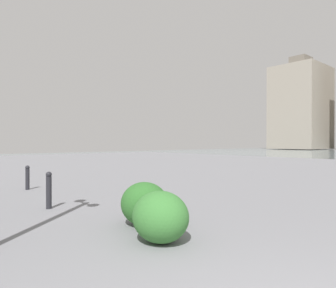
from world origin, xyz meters
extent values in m
cube|color=#9E9384|center=(30.85, -65.95, 9.18)|extent=(10.03, 12.08, 18.35)
cube|color=#6E675C|center=(30.85, -65.95, 19.55)|extent=(3.61, 4.35, 2.40)
cylinder|color=#232328|center=(6.47, -0.60, 0.36)|extent=(0.12, 0.12, 0.73)
sphere|color=#232328|center=(6.47, -0.60, 0.77)|extent=(0.13, 0.13, 0.13)
cylinder|color=#232328|center=(9.63, -1.07, 0.33)|extent=(0.12, 0.12, 0.66)
sphere|color=#232328|center=(9.63, -1.07, 0.70)|extent=(0.13, 0.13, 0.13)
ellipsoid|color=#2D6628|center=(3.98, -1.39, 0.39)|extent=(0.91, 0.82, 0.77)
ellipsoid|color=#387533|center=(3.09, -1.02, 0.38)|extent=(0.90, 0.81, 0.76)
camera|label=1|loc=(-0.33, 1.85, 1.49)|focal=32.16mm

